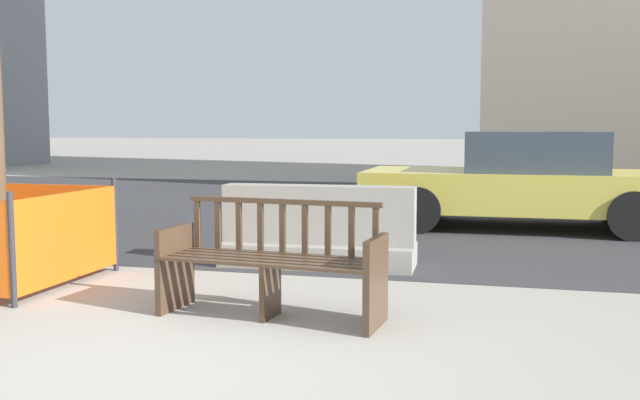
# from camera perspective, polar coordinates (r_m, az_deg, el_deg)

# --- Properties ---
(ground_plane) EXTENTS (200.00, 200.00, 0.00)m
(ground_plane) POSITION_cam_1_polar(r_m,az_deg,el_deg) (4.64, -14.75, -12.31)
(ground_plane) COLOR gray
(street_asphalt) EXTENTS (120.00, 12.00, 0.01)m
(street_asphalt) POSITION_cam_1_polar(r_m,az_deg,el_deg) (12.81, 4.53, -0.67)
(street_asphalt) COLOR #333335
(street_asphalt) RESTS_ON ground
(street_bench) EXTENTS (1.73, 0.68, 0.88)m
(street_bench) POSITION_cam_1_polar(r_m,az_deg,el_deg) (5.40, -3.89, -5.25)
(street_bench) COLOR #473323
(street_bench) RESTS_ON ground
(jersey_barrier_centre) EXTENTS (2.02, 0.76, 0.84)m
(jersey_barrier_centre) POSITION_cam_1_polar(r_m,az_deg,el_deg) (7.40, -0.13, -2.69)
(jersey_barrier_centre) COLOR gray
(jersey_barrier_centre) RESTS_ON ground
(car_taxi_near) EXTENTS (4.42, 2.02, 1.38)m
(car_taxi_near) POSITION_cam_1_polar(r_m,az_deg,el_deg) (10.62, 15.99, 1.44)
(car_taxi_near) COLOR #DBC64C
(car_taxi_near) RESTS_ON ground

